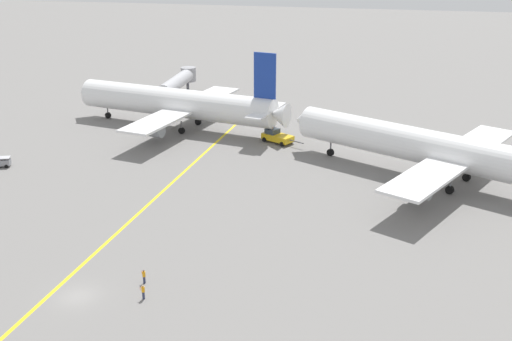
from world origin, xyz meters
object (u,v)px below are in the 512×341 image
airliner_being_pushed (443,151)px  ground_crew_marshaller_foreground (144,276)px  ground_crew_ramp_agent_by_cones (143,292)px  pushback_tug (277,136)px  jet_bridge (179,81)px  airliner_at_gate_left (177,103)px  gse_baggage_cart_near_cluster (2,162)px

airliner_being_pushed → ground_crew_marshaller_foreground: (-33.91, -39.49, -4.51)m
ground_crew_ramp_agent_by_cones → pushback_tug: bearing=86.9°
airliner_being_pushed → ground_crew_ramp_agent_by_cones: bearing=-127.5°
ground_crew_ramp_agent_by_cones → jet_bridge: jet_bridge is taller
airliner_at_gate_left → ground_crew_marshaller_foreground: (17.33, -58.56, -4.31)m
ground_crew_ramp_agent_by_cones → ground_crew_marshaller_foreground: bearing=111.7°
gse_baggage_cart_near_cluster → ground_crew_marshaller_foreground: size_ratio=1.84×
jet_bridge → ground_crew_marshaller_foreground: bearing=-72.7°
gse_baggage_cart_near_cluster → ground_crew_ramp_agent_by_cones: ground_crew_ramp_agent_by_cones is taller
airliner_being_pushed → ground_crew_marshaller_foreground: airliner_being_pushed is taller
airliner_being_pushed → ground_crew_marshaller_foreground: bearing=-130.6°
ground_crew_marshaller_foreground → ground_crew_ramp_agent_by_cones: bearing=-68.3°
jet_bridge → airliner_at_gate_left: bearing=-70.7°
airliner_being_pushed → pushback_tug: (-29.56, 14.38, -4.22)m
airliner_being_pushed → ground_crew_ramp_agent_by_cones: 53.85m
ground_crew_marshaller_foreground → airliner_being_pushed: bearing=49.4°
jet_bridge → ground_crew_ramp_agent_by_cones: bearing=-72.5°
ground_crew_ramp_agent_by_cones → jet_bridge: (-26.83, 85.31, 3.38)m
pushback_tug → jet_bridge: bearing=136.6°
pushback_tug → gse_baggage_cart_near_cluster: size_ratio=2.83×
ground_crew_marshaller_foreground → jet_bridge: size_ratio=0.08×
airliner_being_pushed → pushback_tug: size_ratio=5.93×
airliner_at_gate_left → airliner_being_pushed: size_ratio=0.93×
gse_baggage_cart_near_cluster → pushback_tug: bearing=29.3°
airliner_at_gate_left → ground_crew_ramp_agent_by_cones: (18.55, -61.63, -4.28)m
airliner_at_gate_left → pushback_tug: size_ratio=5.50×
airliner_at_gate_left → gse_baggage_cart_near_cluster: (-21.33, -28.81, -4.33)m
airliner_being_pushed → airliner_at_gate_left: bearing=159.6°
pushback_tug → gse_baggage_cart_near_cluster: bearing=-150.7°
airliner_at_gate_left → jet_bridge: bearing=109.3°
airliner_being_pushed → ground_crew_marshaller_foreground: size_ratio=31.02×
airliner_being_pushed → ground_crew_marshaller_foreground: 52.24m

